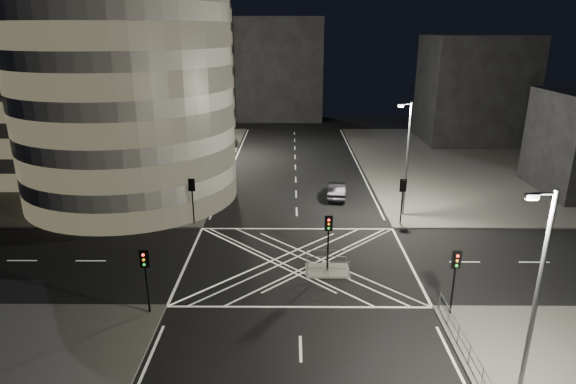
{
  "coord_description": "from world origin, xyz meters",
  "views": [
    {
      "loc": [
        -0.52,
        -31.22,
        15.88
      ],
      "look_at": [
        -0.77,
        6.79,
        3.0
      ],
      "focal_mm": 30.0,
      "sensor_mm": 36.0,
      "label": 1
    }
  ],
  "objects_px": {
    "central_island": "(327,271)",
    "traffic_signal_fl": "(192,193)",
    "street_lamp_right_far": "(407,156)",
    "street_lamp_right_near": "(535,297)",
    "sedan": "(337,190)",
    "traffic_signal_fr": "(403,193)",
    "traffic_signal_nr": "(455,271)",
    "traffic_signal_island": "(328,233)",
    "traffic_signal_nl": "(145,270)",
    "street_lamp_left_far": "(221,115)",
    "street_lamp_left_near": "(195,148)"
  },
  "relations": [
    {
      "from": "traffic_signal_nl",
      "to": "traffic_signal_nr",
      "type": "distance_m",
      "value": 17.6
    },
    {
      "from": "traffic_signal_fr",
      "to": "traffic_signal_nr",
      "type": "bearing_deg",
      "value": -90.0
    },
    {
      "from": "central_island",
      "to": "street_lamp_right_near",
      "type": "bearing_deg",
      "value": -59.25
    },
    {
      "from": "street_lamp_left_near",
      "to": "sedan",
      "type": "height_order",
      "value": "street_lamp_left_near"
    },
    {
      "from": "traffic_signal_nr",
      "to": "traffic_signal_island",
      "type": "bearing_deg",
      "value": 142.07
    },
    {
      "from": "traffic_signal_nr",
      "to": "traffic_signal_fl",
      "type": "bearing_deg",
      "value": 142.31
    },
    {
      "from": "traffic_signal_nl",
      "to": "street_lamp_right_near",
      "type": "bearing_deg",
      "value": -21.55
    },
    {
      "from": "traffic_signal_nr",
      "to": "street_lamp_left_far",
      "type": "distance_m",
      "value": 41.15
    },
    {
      "from": "street_lamp_left_far",
      "to": "central_island",
      "type": "bearing_deg",
      "value": -70.05
    },
    {
      "from": "central_island",
      "to": "traffic_signal_fl",
      "type": "height_order",
      "value": "traffic_signal_fl"
    },
    {
      "from": "traffic_signal_nl",
      "to": "traffic_signal_fr",
      "type": "height_order",
      "value": "same"
    },
    {
      "from": "traffic_signal_fr",
      "to": "street_lamp_left_near",
      "type": "relative_size",
      "value": 0.4
    },
    {
      "from": "traffic_signal_nl",
      "to": "traffic_signal_fr",
      "type": "relative_size",
      "value": 1.0
    },
    {
      "from": "traffic_signal_nr",
      "to": "street_lamp_right_far",
      "type": "xyz_separation_m",
      "value": [
        0.64,
        15.8,
        2.63
      ]
    },
    {
      "from": "traffic_signal_island",
      "to": "street_lamp_right_near",
      "type": "xyz_separation_m",
      "value": [
        7.44,
        -12.5,
        2.63
      ]
    },
    {
      "from": "central_island",
      "to": "traffic_signal_nr",
      "type": "height_order",
      "value": "traffic_signal_nr"
    },
    {
      "from": "central_island",
      "to": "traffic_signal_nr",
      "type": "xyz_separation_m",
      "value": [
        6.8,
        -5.3,
        2.84
      ]
    },
    {
      "from": "central_island",
      "to": "traffic_signal_fl",
      "type": "distance_m",
      "value": 13.91
    },
    {
      "from": "central_island",
      "to": "traffic_signal_island",
      "type": "bearing_deg",
      "value": 0.0
    },
    {
      "from": "street_lamp_left_far",
      "to": "street_lamp_right_far",
      "type": "relative_size",
      "value": 1.0
    },
    {
      "from": "traffic_signal_nl",
      "to": "street_lamp_left_far",
      "type": "relative_size",
      "value": 0.4
    },
    {
      "from": "traffic_signal_nr",
      "to": "traffic_signal_island",
      "type": "distance_m",
      "value": 8.62
    },
    {
      "from": "traffic_signal_island",
      "to": "street_lamp_left_near",
      "type": "bearing_deg",
      "value": 130.27
    },
    {
      "from": "central_island",
      "to": "street_lamp_left_near",
      "type": "height_order",
      "value": "street_lamp_left_near"
    },
    {
      "from": "traffic_signal_fl",
      "to": "traffic_signal_fr",
      "type": "relative_size",
      "value": 1.0
    },
    {
      "from": "traffic_signal_nr",
      "to": "traffic_signal_island",
      "type": "height_order",
      "value": "same"
    },
    {
      "from": "street_lamp_left_near",
      "to": "street_lamp_right_far",
      "type": "relative_size",
      "value": 1.0
    },
    {
      "from": "traffic_signal_fr",
      "to": "street_lamp_right_near",
      "type": "relative_size",
      "value": 0.4
    },
    {
      "from": "traffic_signal_island",
      "to": "street_lamp_left_far",
      "type": "relative_size",
      "value": 0.4
    },
    {
      "from": "street_lamp_left_near",
      "to": "street_lamp_left_far",
      "type": "distance_m",
      "value": 18.0
    },
    {
      "from": "traffic_signal_fr",
      "to": "sedan",
      "type": "bearing_deg",
      "value": 123.85
    },
    {
      "from": "traffic_signal_fr",
      "to": "sedan",
      "type": "relative_size",
      "value": 0.84
    },
    {
      "from": "traffic_signal_nl",
      "to": "traffic_signal_island",
      "type": "bearing_deg",
      "value": 26.14
    },
    {
      "from": "street_lamp_left_near",
      "to": "traffic_signal_fl",
      "type": "bearing_deg",
      "value": -83.03
    },
    {
      "from": "street_lamp_right_near",
      "to": "sedan",
      "type": "height_order",
      "value": "street_lamp_right_near"
    },
    {
      "from": "traffic_signal_nr",
      "to": "street_lamp_left_near",
      "type": "distance_m",
      "value": 26.32
    },
    {
      "from": "traffic_signal_nl",
      "to": "street_lamp_left_near",
      "type": "bearing_deg",
      "value": 91.94
    },
    {
      "from": "traffic_signal_island",
      "to": "street_lamp_left_far",
      "type": "bearing_deg",
      "value": 109.95
    },
    {
      "from": "traffic_signal_fl",
      "to": "sedan",
      "type": "height_order",
      "value": "traffic_signal_fl"
    },
    {
      "from": "traffic_signal_island",
      "to": "street_lamp_right_far",
      "type": "height_order",
      "value": "street_lamp_right_far"
    },
    {
      "from": "street_lamp_right_far",
      "to": "street_lamp_right_near",
      "type": "relative_size",
      "value": 1.0
    },
    {
      "from": "traffic_signal_fl",
      "to": "street_lamp_right_far",
      "type": "xyz_separation_m",
      "value": [
        18.24,
        2.2,
        2.63
      ]
    },
    {
      "from": "traffic_signal_fl",
      "to": "traffic_signal_fr",
      "type": "distance_m",
      "value": 17.6
    },
    {
      "from": "traffic_signal_fr",
      "to": "traffic_signal_nl",
      "type": "bearing_deg",
      "value": -142.31
    },
    {
      "from": "street_lamp_left_far",
      "to": "street_lamp_right_near",
      "type": "xyz_separation_m",
      "value": [
        18.87,
        -44.0,
        0.0
      ]
    },
    {
      "from": "traffic_signal_island",
      "to": "street_lamp_right_near",
      "type": "relative_size",
      "value": 0.4
    },
    {
      "from": "traffic_signal_nl",
      "to": "street_lamp_right_far",
      "type": "relative_size",
      "value": 0.4
    },
    {
      "from": "street_lamp_left_near",
      "to": "street_lamp_right_near",
      "type": "distance_m",
      "value": 32.13
    },
    {
      "from": "traffic_signal_nr",
      "to": "street_lamp_right_far",
      "type": "bearing_deg",
      "value": 87.7
    },
    {
      "from": "traffic_signal_island",
      "to": "street_lamp_left_near",
      "type": "relative_size",
      "value": 0.4
    }
  ]
}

